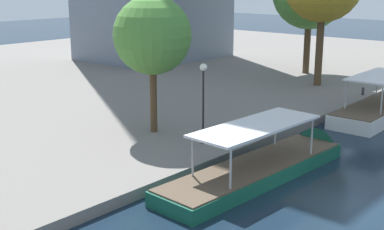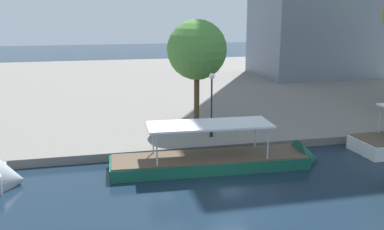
% 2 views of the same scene
% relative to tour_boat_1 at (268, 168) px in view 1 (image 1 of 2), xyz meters
% --- Properties ---
extents(ground_plane, '(220.00, 220.00, 0.00)m').
position_rel_tour_boat_1_xyz_m(ground_plane, '(-1.20, -4.69, -0.27)').
color(ground_plane, '#142333').
extents(tour_boat_1, '(13.57, 3.46, 4.06)m').
position_rel_tour_boat_1_xyz_m(tour_boat_1, '(0.00, 0.00, 0.00)').
color(tour_boat_1, '#14513D').
rests_on(tour_boat_1, ground_plane).
extents(tour_boat_2, '(11.86, 3.44, 4.38)m').
position_rel_tour_boat_1_xyz_m(tour_boat_2, '(15.90, 0.30, 0.10)').
color(tour_boat_2, silver).
rests_on(tour_boat_2, ground_plane).
extents(mooring_bollard_1, '(0.24, 0.24, 0.65)m').
position_rel_tour_boat_1_xyz_m(mooring_bollard_1, '(19.17, 3.30, 0.65)').
color(mooring_bollard_1, '#2D2D33').
rests_on(mooring_bollard_1, dock_promenade).
extents(lamp_post, '(0.42, 0.42, 4.71)m').
position_rel_tour_boat_1_xyz_m(lamp_post, '(0.32, 4.73, 3.30)').
color(lamp_post, black).
rests_on(lamp_post, dock_promenade).
extents(tree_3, '(4.77, 4.77, 8.42)m').
position_rel_tour_boat_1_xyz_m(tree_3, '(-0.01, 8.59, 6.32)').
color(tree_3, '#4C3823').
rests_on(tree_3, dock_promenade).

